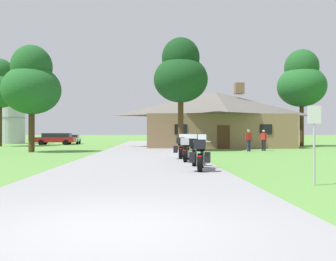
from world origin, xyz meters
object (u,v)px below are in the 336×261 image
at_px(parked_red_suv_far_left, 56,138).
at_px(parked_white_sedan_far_left, 72,139).
at_px(tree_right_of_lodge, 302,81).
at_px(motorcycle_yellow_third_in_row, 186,149).
at_px(bystander_red_shirt_beside_signpost, 264,139).
at_px(motorcycle_blue_nearest_to_camera, 201,155).
at_px(metal_signpost_roadside, 314,135).
at_px(tree_left_near, 32,83).
at_px(tree_by_lodge_front, 181,73).
at_px(bystander_red_shirt_near_lodge, 249,139).
at_px(tree_left_far, 0,86).
at_px(motorcycle_silver_farthest_in_row, 181,148).
at_px(metal_silo_distant, 11,114).
at_px(motorcycle_black_second_in_row, 194,152).

xyz_separation_m(parked_red_suv_far_left, parked_white_sedan_far_left, (1.08, 3.85, -0.13)).
bearing_deg(tree_right_of_lodge, motorcycle_yellow_third_in_row, -124.02).
bearing_deg(bystander_red_shirt_beside_signpost, parked_white_sedan_far_left, 177.98).
distance_m(motorcycle_blue_nearest_to_camera, metal_signpost_roadside, 4.44).
distance_m(tree_right_of_lodge, tree_left_near, 27.50).
relative_size(tree_by_lodge_front, parked_red_suv_far_left, 1.93).
relative_size(bystander_red_shirt_near_lodge, tree_by_lodge_front, 0.19).
relative_size(metal_signpost_roadside, tree_left_far, 0.23).
relative_size(tree_left_far, parked_white_sedan_far_left, 2.15).
bearing_deg(tree_right_of_lodge, tree_left_near, -155.56).
bearing_deg(tree_by_lodge_front, motorcycle_yellow_third_in_row, -93.09).
relative_size(bystander_red_shirt_near_lodge, parked_red_suv_far_left, 0.36).
distance_m(motorcycle_blue_nearest_to_camera, parked_red_suv_far_left, 34.17).
distance_m(motorcycle_blue_nearest_to_camera, parked_white_sedan_far_left, 37.38).
bearing_deg(motorcycle_yellow_third_in_row, tree_left_near, 146.61).
distance_m(motorcycle_blue_nearest_to_camera, motorcycle_silver_farthest_in_row, 6.46).
distance_m(bystander_red_shirt_near_lodge, tree_right_of_lodge, 15.22).
bearing_deg(metal_silo_distant, motorcycle_silver_farthest_in_row, -56.38).
xyz_separation_m(bystander_red_shirt_near_lodge, tree_by_lodge_front, (-5.16, 1.05, 5.19)).
relative_size(bystander_red_shirt_beside_signpost, tree_by_lodge_front, 0.19).
xyz_separation_m(motorcycle_silver_farthest_in_row, metal_signpost_roadside, (2.80, -9.98, 0.74)).
bearing_deg(parked_red_suv_far_left, tree_left_far, 135.29).
bearing_deg(parked_red_suv_far_left, metal_signpost_roadside, -157.48).
distance_m(motorcycle_yellow_third_in_row, metal_silo_distant, 39.11).
xyz_separation_m(motorcycle_black_second_in_row, motorcycle_yellow_third_in_row, (-0.12, 2.08, 0.00)).
bearing_deg(tree_right_of_lodge, parked_red_suv_far_left, 168.34).
distance_m(motorcycle_silver_farthest_in_row, tree_right_of_lodge, 25.02).
bearing_deg(motorcycle_black_second_in_row, bystander_red_shirt_beside_signpost, 67.45).
bearing_deg(tree_left_far, parked_red_suv_far_left, 47.16).
bearing_deg(motorcycle_silver_farthest_in_row, motorcycle_yellow_third_in_row, -79.49).
distance_m(motorcycle_silver_farthest_in_row, parked_red_suv_far_left, 28.24).
bearing_deg(bystander_red_shirt_near_lodge, metal_silo_distant, -60.68).
height_order(metal_signpost_roadside, parked_red_suv_far_left, metal_signpost_roadside).
distance_m(motorcycle_blue_nearest_to_camera, tree_left_far, 32.52).
distance_m(tree_right_of_lodge, parked_red_suv_far_left, 28.86).
xyz_separation_m(motorcycle_black_second_in_row, parked_red_suv_far_left, (-13.29, 29.16, 0.16)).
xyz_separation_m(tree_right_of_lodge, tree_left_near, (-24.97, -11.35, -1.92)).
relative_size(motorcycle_black_second_in_row, motorcycle_silver_farthest_in_row, 1.00).
distance_m(motorcycle_silver_farthest_in_row, parked_white_sedan_far_left, 31.27).
height_order(tree_left_far, tree_by_lodge_front, tree_left_far).
xyz_separation_m(motorcycle_blue_nearest_to_camera, parked_red_suv_far_left, (-13.27, 31.49, 0.17)).
height_order(motorcycle_black_second_in_row, motorcycle_silver_farthest_in_row, same).
xyz_separation_m(motorcycle_blue_nearest_to_camera, parked_white_sedan_far_left, (-12.19, 35.34, 0.03)).
relative_size(motorcycle_blue_nearest_to_camera, tree_left_far, 0.22).
bearing_deg(tree_left_far, bystander_red_shirt_beside_signpost, -23.54).
xyz_separation_m(bystander_red_shirt_near_lodge, tree_left_near, (-16.32, -0.40, 4.16)).
bearing_deg(tree_by_lodge_front, parked_red_suv_far_left, 131.48).
distance_m(motorcycle_yellow_third_in_row, motorcycle_silver_farthest_in_row, 2.04).
xyz_separation_m(motorcycle_yellow_third_in_row, parked_red_suv_far_left, (-13.16, 27.08, 0.16)).
height_order(motorcycle_yellow_third_in_row, tree_by_lodge_front, tree_by_lodge_front).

